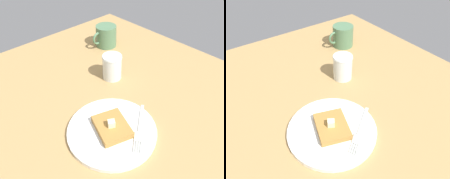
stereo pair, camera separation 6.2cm
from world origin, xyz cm
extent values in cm
cube|color=#A98450|center=(0.00, 0.00, 1.07)|extent=(101.38, 101.38, 2.13)
cylinder|color=white|center=(3.99, 8.97, 2.75)|extent=(23.27, 23.27, 1.23)
torus|color=navy|center=(3.99, 8.97, 2.96)|extent=(23.27, 23.27, 0.80)
cube|color=#AB7938|center=(3.99, 8.97, 4.27)|extent=(10.57, 11.74, 1.81)
cube|color=#F0EFC3|center=(4.39, 9.20, 6.05)|extent=(2.33, 2.27, 1.75)
cube|color=silver|center=(-4.23, 11.78, 3.54)|extent=(8.64, 6.58, 0.36)
cube|color=silver|center=(0.96, 15.52, 3.54)|extent=(3.56, 3.42, 0.36)
cube|color=silver|center=(2.91, 17.94, 3.54)|extent=(2.78, 2.13, 0.36)
cube|color=silver|center=(3.23, 17.49, 3.54)|extent=(2.78, 2.13, 0.36)
cube|color=silver|center=(3.55, 17.05, 3.54)|extent=(2.78, 2.13, 0.36)
cube|color=silver|center=(3.87, 16.60, 3.54)|extent=(2.78, 2.13, 0.36)
cylinder|color=#45210A|center=(-12.45, -8.37, 5.63)|extent=(5.86, 5.86, 7.00)
cylinder|color=silver|center=(-12.45, -8.37, 6.39)|extent=(6.37, 6.37, 8.52)
torus|color=silver|center=(-12.45, -8.37, 10.20)|extent=(6.62, 6.62, 0.50)
cylinder|color=#517A55|center=(-25.99, -26.20, 6.43)|extent=(8.34, 8.34, 8.59)
torus|color=#517A55|center=(-21.59, -26.20, 6.86)|extent=(5.20, 0.90, 5.20)
camera|label=1|loc=(28.93, 35.39, 47.83)|focal=35.00mm
camera|label=2|loc=(24.14, 39.37, 47.83)|focal=35.00mm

